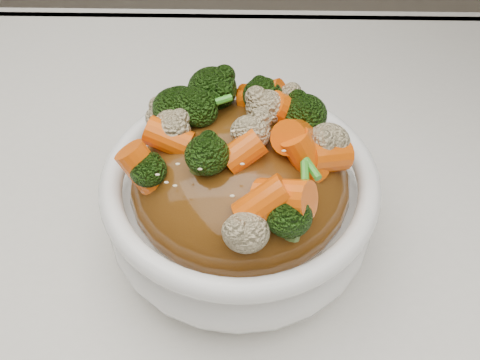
# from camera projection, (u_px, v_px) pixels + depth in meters

# --- Properties ---
(tablecloth) EXTENTS (1.20, 0.80, 0.04)m
(tablecloth) POSITION_uv_depth(u_px,v_px,m) (202.00, 303.00, 0.45)
(tablecloth) COLOR white
(tablecloth) RESTS_ON dining_table
(bowl) EXTENTS (0.25, 0.25, 0.08)m
(bowl) POSITION_uv_depth(u_px,v_px,m) (240.00, 207.00, 0.44)
(bowl) COLOR white
(bowl) RESTS_ON tablecloth
(sauce_base) EXTENTS (0.20, 0.20, 0.09)m
(sauce_base) POSITION_uv_depth(u_px,v_px,m) (240.00, 183.00, 0.42)
(sauce_base) COLOR #5B330F
(sauce_base) RESTS_ON bowl
(carrots) EXTENTS (0.20, 0.20, 0.05)m
(carrots) POSITION_uv_depth(u_px,v_px,m) (240.00, 123.00, 0.38)
(carrots) COLOR #F55C08
(carrots) RESTS_ON sauce_base
(broccoli) EXTENTS (0.20, 0.20, 0.04)m
(broccoli) POSITION_uv_depth(u_px,v_px,m) (240.00, 124.00, 0.38)
(broccoli) COLOR black
(broccoli) RESTS_ON sauce_base
(cauliflower) EXTENTS (0.20, 0.20, 0.03)m
(cauliflower) POSITION_uv_depth(u_px,v_px,m) (240.00, 126.00, 0.38)
(cauliflower) COLOR #C7B588
(cauliflower) RESTS_ON sauce_base
(scallions) EXTENTS (0.15, 0.15, 0.02)m
(scallions) POSITION_uv_depth(u_px,v_px,m) (240.00, 122.00, 0.38)
(scallions) COLOR green
(scallions) RESTS_ON sauce_base
(sesame_seeds) EXTENTS (0.18, 0.18, 0.01)m
(sesame_seeds) POSITION_uv_depth(u_px,v_px,m) (240.00, 122.00, 0.38)
(sesame_seeds) COLOR beige
(sesame_seeds) RESTS_ON sauce_base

